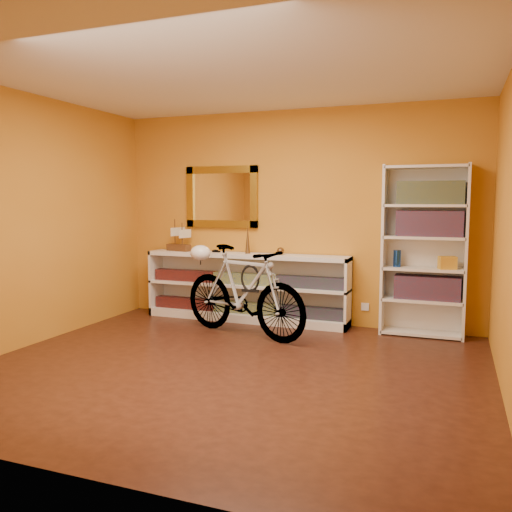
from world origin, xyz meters
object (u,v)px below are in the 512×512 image
at_px(bicycle, 243,291).
at_px(helmet, 200,253).
at_px(console_unit, 246,287).
at_px(bookcase, 424,251).

xyz_separation_m(bicycle, helmet, (-0.63, 0.20, 0.38)).
bearing_deg(console_unit, helmet, -127.77).
bearing_deg(helmet, bicycle, -17.92).
xyz_separation_m(bookcase, helmet, (-2.49, -0.51, -0.06)).
bearing_deg(bookcase, bicycle, -158.96).
bearing_deg(bicycle, console_unit, 37.56).
relative_size(bookcase, bicycle, 1.11).
height_order(bicycle, helmet, bicycle).
bearing_deg(helmet, bookcase, 11.67).
height_order(console_unit, bicycle, bicycle).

